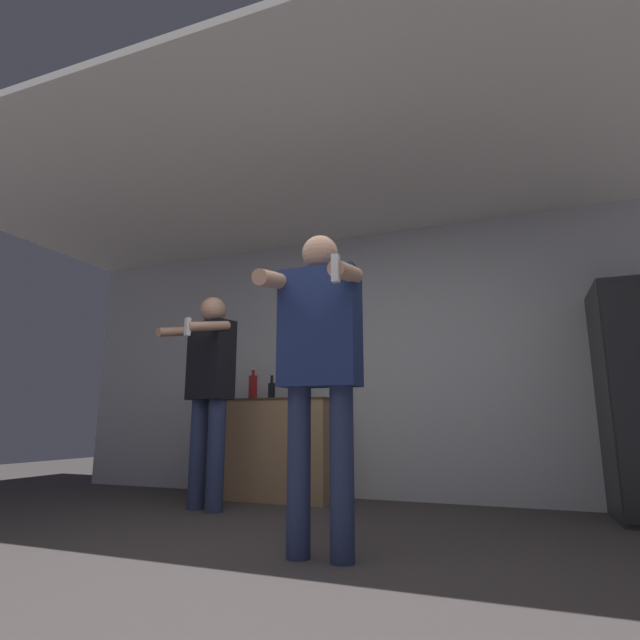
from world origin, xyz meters
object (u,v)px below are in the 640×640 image
(bottle_short_whiskey, at_px, (272,390))
(bottle_dark_rum, at_px, (296,386))
(person_woman_foreground, at_px, (319,357))
(person_man_side, at_px, (209,384))
(bottle_red_label, at_px, (253,387))

(bottle_short_whiskey, height_order, bottle_dark_rum, bottle_dark_rum)
(person_woman_foreground, distance_m, person_man_side, 1.74)
(bottle_red_label, distance_m, bottle_dark_rum, 0.47)
(bottle_short_whiskey, bearing_deg, person_man_side, -103.54)
(bottle_short_whiskey, distance_m, bottle_dark_rum, 0.26)
(bottle_short_whiskey, distance_m, person_man_side, 0.81)
(person_woman_foreground, height_order, person_man_side, person_man_side)
(bottle_red_label, relative_size, bottle_dark_rum, 0.96)
(bottle_short_whiskey, relative_size, bottle_red_label, 0.75)
(bottle_dark_rum, bearing_deg, bottle_red_label, 180.00)
(bottle_short_whiskey, xyz_separation_m, person_man_side, (-0.19, -0.79, 0.01))
(bottle_red_label, bearing_deg, bottle_short_whiskey, -0.00)
(bottle_dark_rum, height_order, person_man_side, person_man_side)
(person_woman_foreground, bearing_deg, bottle_red_label, 127.84)
(bottle_red_label, height_order, bottle_dark_rum, bottle_dark_rum)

